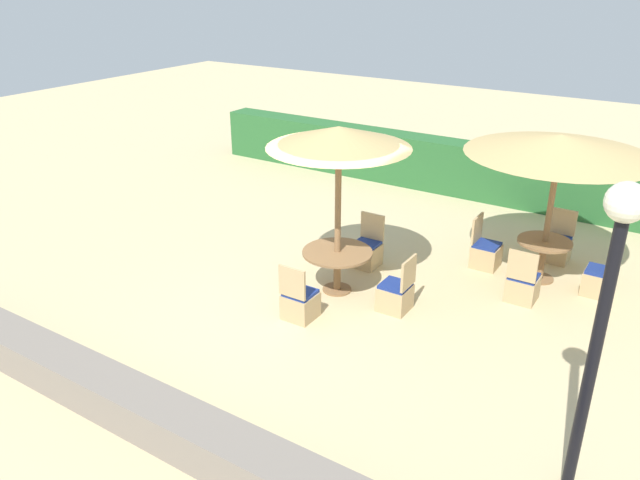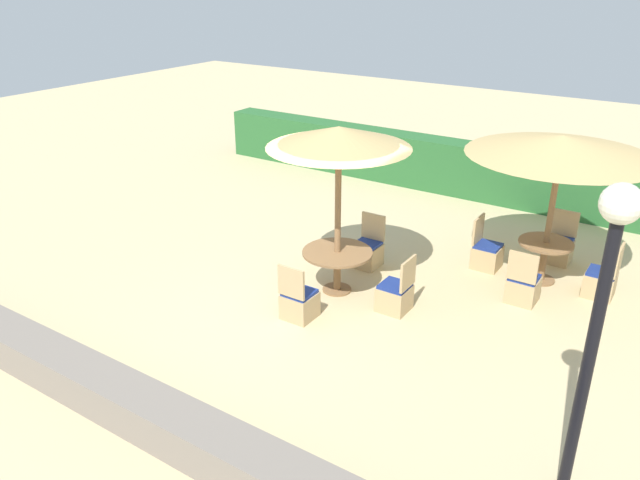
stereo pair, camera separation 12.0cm
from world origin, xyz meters
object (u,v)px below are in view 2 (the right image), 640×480
(patio_chair_center_south, at_px, (299,302))
(parasol_back_right, at_px, (562,146))
(lamp_post, at_px, (604,287))
(patio_chair_back_right_east, at_px, (601,282))
(patio_chair_center_north, at_px, (367,252))
(patio_chair_back_right_west, at_px, (486,254))
(round_table_center, at_px, (337,259))
(patio_chair_back_right_north, at_px, (559,248))
(parasol_center, at_px, (339,138))
(round_table_back_right, at_px, (545,252))
(patio_chair_back_right_south, at_px, (523,287))
(patio_chair_center_east, at_px, (395,295))

(patio_chair_center_south, xyz_separation_m, parasol_back_right, (2.74, 3.29, 2.11))
(lamp_post, distance_m, patio_chair_back_right_east, 5.04)
(patio_chair_center_north, relative_size, patio_chair_back_right_east, 1.00)
(lamp_post, relative_size, patio_chair_back_right_west, 3.57)
(round_table_center, distance_m, patio_chair_back_right_north, 4.21)
(patio_chair_center_south, bearing_deg, parasol_center, 89.05)
(round_table_back_right, distance_m, patio_chair_back_right_south, 0.96)
(parasol_center, relative_size, round_table_center, 2.41)
(patio_chair_center_south, relative_size, patio_chair_back_right_east, 1.00)
(parasol_back_right, bearing_deg, round_table_center, -140.76)
(round_table_back_right, bearing_deg, patio_chair_center_south, -129.82)
(patio_chair_center_south, bearing_deg, round_table_center, 89.05)
(patio_chair_back_right_east, height_order, patio_chair_back_right_north, same)
(lamp_post, bearing_deg, patio_chair_back_right_north, 104.85)
(lamp_post, relative_size, patio_chair_center_south, 3.57)
(round_table_center, bearing_deg, patio_chair_back_right_north, 48.80)
(parasol_center, bearing_deg, patio_chair_back_right_west, 51.39)
(patio_chair_center_east, distance_m, patio_chair_back_right_west, 2.34)
(lamp_post, bearing_deg, patio_chair_back_right_east, 96.89)
(patio_chair_center_south, xyz_separation_m, patio_chair_back_right_west, (1.77, 3.26, 0.00))
(patio_chair_back_right_west, relative_size, patio_chair_back_right_south, 1.00)
(round_table_center, xyz_separation_m, patio_chair_back_right_west, (1.75, 2.20, -0.31))
(round_table_center, distance_m, parasol_back_right, 3.95)
(round_table_center, relative_size, round_table_back_right, 1.27)
(patio_chair_back_right_west, bearing_deg, patio_chair_center_north, -58.63)
(parasol_center, xyz_separation_m, patio_chair_back_right_south, (2.67, 1.31, -2.32))
(patio_chair_back_right_east, bearing_deg, patio_chair_back_right_west, 90.01)
(patio_chair_back_right_east, bearing_deg, patio_chair_back_right_north, 43.46)
(parasol_center, distance_m, patio_chair_center_north, 2.57)
(round_table_center, bearing_deg, patio_chair_center_north, 92.54)
(patio_chair_back_right_west, distance_m, patio_chair_back_right_south, 1.27)
(parasol_back_right, bearing_deg, parasol_center, -140.76)
(patio_chair_back_right_south, bearing_deg, patio_chair_center_north, -175.47)
(round_table_back_right, relative_size, patio_chair_back_right_west, 0.97)
(round_table_center, relative_size, patio_chair_back_right_east, 1.23)
(round_table_back_right, distance_m, patio_chair_back_right_west, 1.01)
(round_table_back_right, distance_m, patio_chair_back_right_north, 0.97)
(lamp_post, height_order, patio_chair_center_east, lamp_post)
(parasol_center, distance_m, patio_chair_back_right_north, 4.80)
(patio_chair_center_east, xyz_separation_m, patio_chair_back_right_south, (1.57, 1.36, 0.00))
(patio_chair_center_south, bearing_deg, patio_chair_center_north, 90.82)
(patio_chair_center_east, bearing_deg, patio_chair_back_right_north, -27.41)
(parasol_center, xyz_separation_m, round_table_back_right, (2.73, 2.23, -2.05))
(lamp_post, height_order, patio_chair_back_right_east, lamp_post)
(patio_chair_back_right_south, bearing_deg, patio_chair_center_east, -139.05)
(patio_chair_center_south, bearing_deg, lamp_post, -16.88)
(lamp_post, bearing_deg, round_table_back_right, 108.13)
(patio_chair_center_north, distance_m, patio_chair_back_right_south, 2.73)
(parasol_center, relative_size, patio_chair_back_right_east, 2.97)
(round_table_back_right, bearing_deg, patio_chair_back_right_north, 87.65)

